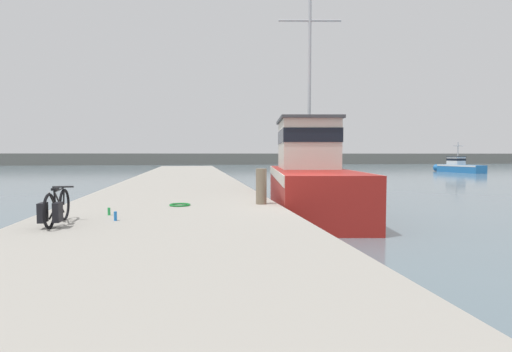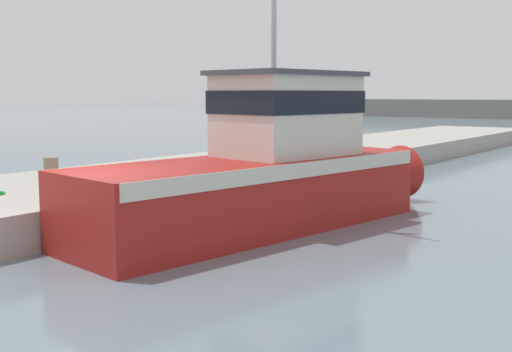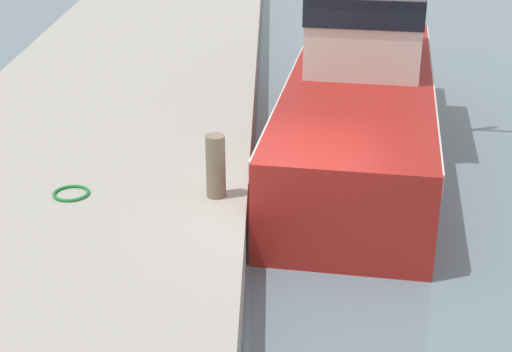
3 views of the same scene
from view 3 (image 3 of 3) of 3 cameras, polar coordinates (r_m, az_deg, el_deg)
The scene contains 5 objects.
ground_plane at distance 13.07m, azimuth 3.24°, elevation -5.39°, with size 320.00×320.00×0.00m, color slate.
dock_pier at distance 13.32m, azimuth -14.37°, elevation -3.39°, with size 6.31×80.00×0.90m, color #A39E93.
fishing_boat_main at distance 16.90m, azimuth 7.70°, elevation 6.87°, with size 4.34×11.69×9.22m.
mooring_post at distance 12.62m, azimuth -2.95°, elevation 0.71°, with size 0.32×0.32×1.06m, color #756651.
hose_coil at distance 13.20m, azimuth -13.29°, elevation -1.23°, with size 0.60×0.60×0.05m, color #197A2D.
Camera 3 is at (-0.52, -11.37, 6.42)m, focal length 55.00 mm.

